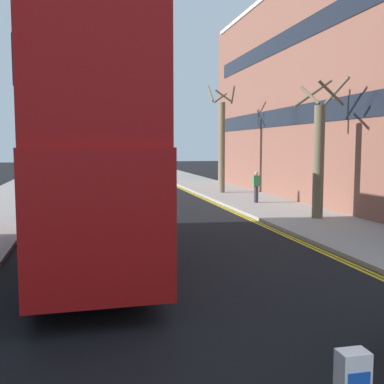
# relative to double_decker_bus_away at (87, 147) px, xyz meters

# --- Properties ---
(sidewalk_right) EXTENTS (4.00, 80.00, 0.14)m
(sidewalk_right) POSITION_rel_double_decker_bus_away_xyz_m (8.79, 4.66, -2.96)
(sidewalk_right) COLOR #9E9991
(sidewalk_right) RESTS_ON ground
(kerb_line_outer) EXTENTS (0.10, 56.00, 0.01)m
(kerb_line_outer) POSITION_rel_double_decker_bus_away_xyz_m (6.69, 2.66, -3.03)
(kerb_line_outer) COLOR yellow
(kerb_line_outer) RESTS_ON ground
(kerb_line_inner) EXTENTS (0.10, 56.00, 0.01)m
(kerb_line_inner) POSITION_rel_double_decker_bus_away_xyz_m (6.53, 2.66, -3.03)
(kerb_line_inner) COLOR yellow
(kerb_line_inner) RESTS_ON ground
(double_decker_bus_away) EXTENTS (3.01, 10.87, 5.64)m
(double_decker_bus_away) POSITION_rel_double_decker_bus_away_xyz_m (0.00, 0.00, 0.00)
(double_decker_bus_away) COLOR red
(double_decker_bus_away) RESTS_ON ground
(pedestrian_far) EXTENTS (0.34, 0.22, 1.62)m
(pedestrian_far) POSITION_rel_double_decker_bus_away_xyz_m (8.50, 9.89, -2.04)
(pedestrian_far) COLOR #2D2D38
(pedestrian_far) RESTS_ON sidewalk_right
(street_tree_near) EXTENTS (1.71, 1.75, 5.67)m
(street_tree_near) POSITION_rel_double_decker_bus_away_xyz_m (9.13, 4.47, -0.36)
(street_tree_near) COLOR #6B6047
(street_tree_near) RESTS_ON sidewalk_right
(street_tree_mid) EXTENTS (1.68, 1.61, 6.70)m
(street_tree_mid) POSITION_rel_double_decker_bus_away_xyz_m (8.28, 15.41, 0.23)
(street_tree_mid) COLOR #6B6047
(street_tree_mid) RESTS_ON sidewalk_right
(townhouse_terrace_right) EXTENTS (10.08, 28.00, 12.30)m
(townhouse_terrace_right) POSITION_rel_double_decker_bus_away_xyz_m (15.79, 11.06, 3.12)
(townhouse_terrace_right) COLOR brown
(townhouse_terrace_right) RESTS_ON ground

